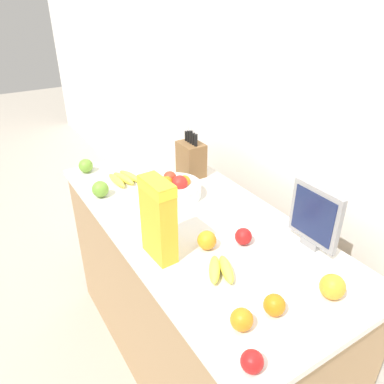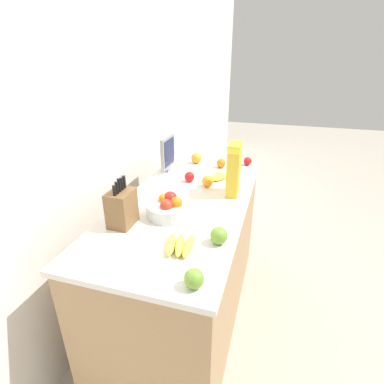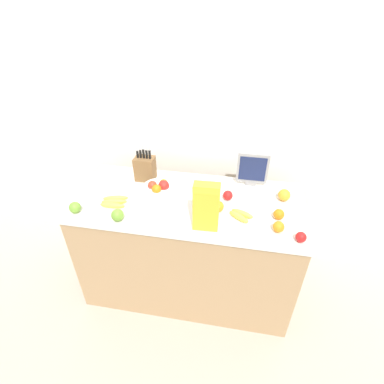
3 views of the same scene
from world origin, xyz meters
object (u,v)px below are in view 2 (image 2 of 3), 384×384
object	(u,v)px
apple_rightmost	(219,236)
orange_by_cereal	(208,181)
orange_mid_right	(237,165)
apple_near_bananas	(248,161)
small_monitor	(168,153)
apple_leftmost	(189,177)
orange_near_bowl	(196,158)
knife_block	(122,208)
banana_bunch_left	(219,177)
fruit_bowl	(170,207)
apple_front	(194,279)
banana_bunch_right	(180,245)
orange_front_right	(221,163)
cereal_box	(234,167)

from	to	relation	value
apple_rightmost	orange_by_cereal	size ratio (longest dim) A/B	1.07
orange_mid_right	apple_near_bananas	bearing A→B (deg)	-27.36
small_monitor	apple_leftmost	size ratio (longest dim) A/B	3.79
apple_leftmost	orange_near_bowl	distance (m)	0.40
orange_mid_right	orange_near_bowl	xyz separation A→B (m)	(0.06, 0.34, 0.01)
knife_block	banana_bunch_left	xyz separation A→B (m)	(0.76, -0.35, -0.08)
fruit_bowl	apple_rightmost	size ratio (longest dim) A/B	3.10
apple_front	orange_by_cereal	bearing A→B (deg)	11.02
small_monitor	banana_bunch_right	bearing A→B (deg)	-156.24
apple_front	orange_by_cereal	xyz separation A→B (m)	(0.94, 0.18, -0.00)
apple_near_bananas	orange_mid_right	world-z (taller)	orange_mid_right
fruit_bowl	small_monitor	bearing A→B (deg)	21.56
orange_front_right	apple_near_bananas	bearing A→B (deg)	-58.17
cereal_box	orange_mid_right	world-z (taller)	cereal_box
apple_rightmost	orange_near_bowl	world-z (taller)	orange_near_bowl
orange_mid_right	orange_near_bowl	world-z (taller)	orange_near_bowl
apple_leftmost	orange_near_bowl	size ratio (longest dim) A/B	0.81
orange_mid_right	cereal_box	bearing A→B (deg)	-174.45
apple_rightmost	orange_by_cereal	bearing A→B (deg)	18.56
small_monitor	fruit_bowl	distance (m)	0.70
banana_bunch_right	orange_near_bowl	world-z (taller)	orange_near_bowl
small_monitor	orange_front_right	world-z (taller)	small_monitor
banana_bunch_right	apple_front	xyz separation A→B (m)	(-0.22, -0.13, 0.02)
knife_block	banana_bunch_right	world-z (taller)	knife_block
cereal_box	fruit_bowl	world-z (taller)	cereal_box
banana_bunch_right	apple_rightmost	distance (m)	0.19
small_monitor	orange_mid_right	size ratio (longest dim) A/B	3.71
small_monitor	apple_rightmost	distance (m)	1.02
knife_block	apple_near_bananas	world-z (taller)	knife_block
knife_block	banana_bunch_right	size ratio (longest dim) A/B	1.55
fruit_bowl	orange_mid_right	bearing A→B (deg)	-16.23
cereal_box	orange_near_bowl	world-z (taller)	cereal_box
apple_leftmost	apple_front	distance (m)	1.05
apple_near_bananas	orange_by_cereal	world-z (taller)	orange_by_cereal
orange_front_right	orange_mid_right	bearing A→B (deg)	-93.85
apple_rightmost	cereal_box	bearing A→B (deg)	3.29
cereal_box	apple_near_bananas	size ratio (longest dim) A/B	5.03
cereal_box	apple_near_bananas	bearing A→B (deg)	-4.48
small_monitor	orange_by_cereal	world-z (taller)	small_monitor
cereal_box	apple_near_bananas	world-z (taller)	cereal_box
banana_bunch_right	apple_rightmost	bearing A→B (deg)	-59.79
fruit_bowl	apple_near_bananas	world-z (taller)	fruit_bowl
fruit_bowl	orange_by_cereal	xyz separation A→B (m)	(0.44, -0.10, -0.01)
banana_bunch_left	orange_mid_right	size ratio (longest dim) A/B	2.42
apple_leftmost	orange_mid_right	size ratio (longest dim) A/B	0.98
apple_leftmost	cereal_box	bearing A→B (deg)	-109.39
orange_by_cereal	orange_near_bowl	bearing A→B (deg)	24.83
small_monitor	apple_rightmost	bearing A→B (deg)	-145.79
fruit_bowl	banana_bunch_right	bearing A→B (deg)	-151.58
knife_block	apple_near_bananas	xyz separation A→B (m)	(1.12, -0.50, -0.07)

